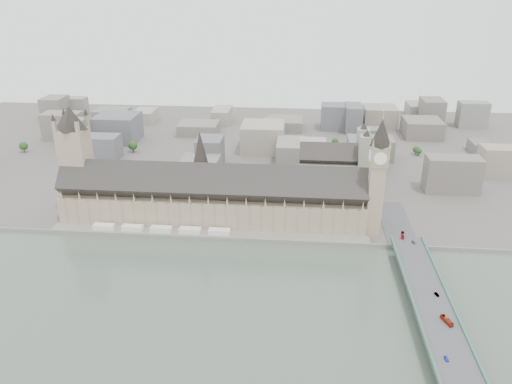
# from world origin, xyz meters

# --- Properties ---
(ground) EXTENTS (900.00, 900.00, 0.00)m
(ground) POSITION_xyz_m (0.00, 0.00, 0.00)
(ground) COLOR #595651
(ground) RESTS_ON ground
(river_thames) EXTENTS (600.00, 600.00, 0.00)m
(river_thames) POSITION_xyz_m (0.00, -165.00, 0.00)
(river_thames) COLOR #49564A
(river_thames) RESTS_ON ground
(embankment_wall) EXTENTS (600.00, 1.50, 3.00)m
(embankment_wall) POSITION_xyz_m (0.00, -15.00, 1.50)
(embankment_wall) COLOR gray
(embankment_wall) RESTS_ON ground
(river_terrace) EXTENTS (270.00, 15.00, 2.00)m
(river_terrace) POSITION_xyz_m (0.00, -7.50, 1.00)
(river_terrace) COLOR gray
(river_terrace) RESTS_ON ground
(terrace_tents) EXTENTS (118.00, 7.00, 4.00)m
(terrace_tents) POSITION_xyz_m (-40.00, -7.00, 4.00)
(terrace_tents) COLOR white
(terrace_tents) RESTS_ON river_terrace
(palace_of_westminster) EXTENTS (265.00, 40.73, 55.44)m
(palace_of_westminster) POSITION_xyz_m (0.00, 19.70, 22.71)
(palace_of_westminster) COLOR tan
(palace_of_westminster) RESTS_ON ground
(elizabeth_tower) EXTENTS (17.00, 17.00, 107.50)m
(elizabeth_tower) POSITION_xyz_m (138.00, 8.00, 58.09)
(elizabeth_tower) COLOR tan
(elizabeth_tower) RESTS_ON ground
(victoria_tower) EXTENTS (30.00, 30.00, 100.00)m
(victoria_tower) POSITION_xyz_m (-122.00, 26.00, 55.20)
(victoria_tower) COLOR tan
(victoria_tower) RESTS_ON ground
(central_tower) EXTENTS (13.00, 13.00, 48.00)m
(central_tower) POSITION_xyz_m (-10.00, 26.00, 57.92)
(central_tower) COLOR gray
(central_tower) RESTS_ON ground
(westminster_bridge) EXTENTS (25.00, 325.00, 10.25)m
(westminster_bridge) POSITION_xyz_m (162.00, -87.50, 5.12)
(westminster_bridge) COLOR #474749
(westminster_bridge) RESTS_ON ground
(bridge_parapets) EXTENTS (25.00, 235.00, 1.15)m
(bridge_parapets) POSITION_xyz_m (162.00, -132.00, 10.82)
(bridge_parapets) COLOR #3C6D5B
(bridge_parapets) RESTS_ON westminster_bridge
(westminster_abbey) EXTENTS (68.00, 36.00, 64.00)m
(westminster_abbey) POSITION_xyz_m (110.92, 95.00, 25.08)
(westminster_abbey) COLOR gray
(westminster_abbey) RESTS_ON ground
(city_skyline_inland) EXTENTS (720.00, 360.00, 38.00)m
(city_skyline_inland) POSITION_xyz_m (0.00, 245.00, 19.00)
(city_skyline_inland) COLOR gray
(city_skyline_inland) RESTS_ON ground
(park_trees) EXTENTS (110.00, 30.00, 15.00)m
(park_trees) POSITION_xyz_m (-10.00, 60.00, 7.50)
(park_trees) COLOR #1C4518
(park_trees) RESTS_ON ground
(red_bus_north) EXTENTS (4.06, 10.38, 2.82)m
(red_bus_north) POSITION_xyz_m (158.93, -14.30, 11.66)
(red_bus_north) COLOR red
(red_bus_north) RESTS_ON westminster_bridge
(red_bus_south) EXTENTS (5.91, 10.61, 2.90)m
(red_bus_south) POSITION_xyz_m (165.89, -122.16, 11.70)
(red_bus_south) COLOR #A62914
(red_bus_south) RESTS_ON westminster_bridge
(car_blue) EXTENTS (1.88, 4.29, 1.44)m
(car_blue) POSITION_xyz_m (157.53, -154.81, 10.97)
(car_blue) COLOR #1D34BD
(car_blue) RESTS_ON westminster_bridge
(car_silver) EXTENTS (2.70, 4.65, 1.45)m
(car_silver) POSITION_xyz_m (166.72, -94.11, 10.98)
(car_silver) COLOR gray
(car_silver) RESTS_ON westminster_bridge
(car_approach) EXTENTS (3.11, 5.19, 1.41)m
(car_approach) POSITION_xyz_m (165.80, -24.32, 10.95)
(car_approach) COLOR gray
(car_approach) RESTS_ON westminster_bridge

